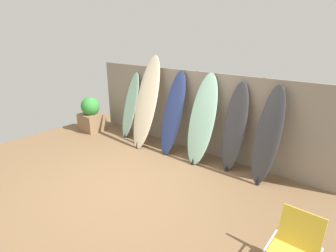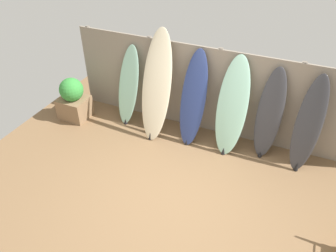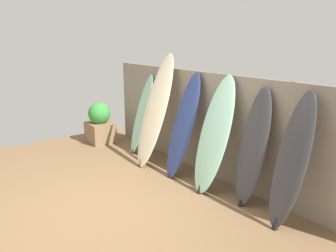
# 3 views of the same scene
# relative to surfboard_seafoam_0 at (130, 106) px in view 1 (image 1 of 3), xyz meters

# --- Properties ---
(ground) EXTENTS (7.68, 7.68, 0.00)m
(ground) POSITION_rel_surfboard_seafoam_0_xyz_m (1.78, -1.68, -0.81)
(ground) COLOR brown
(fence_back) EXTENTS (6.08, 0.11, 1.80)m
(fence_back) POSITION_rel_surfboard_seafoam_0_xyz_m (1.78, 0.33, 0.09)
(fence_back) COLOR gray
(fence_back) RESTS_ON ground
(surfboard_seafoam_0) EXTENTS (0.52, 0.59, 1.64)m
(surfboard_seafoam_0) POSITION_rel_surfboard_seafoam_0_xyz_m (0.00, 0.00, 0.00)
(surfboard_seafoam_0) COLOR #9ED6BC
(surfboard_seafoam_0) RESTS_ON ground
(surfboard_cream_1) EXTENTS (0.64, 0.87, 2.10)m
(surfboard_cream_1) POSITION_rel_surfboard_seafoam_0_xyz_m (0.73, -0.15, 0.23)
(surfboard_cream_1) COLOR beige
(surfboard_cream_1) RESTS_ON ground
(surfboard_navy_2) EXTENTS (0.51, 0.69, 1.80)m
(surfboard_navy_2) POSITION_rel_surfboard_seafoam_0_xyz_m (1.46, -0.08, 0.08)
(surfboard_navy_2) COLOR navy
(surfboard_navy_2) RESTS_ON ground
(surfboard_seafoam_3) EXTENTS (0.59, 0.70, 1.82)m
(surfboard_seafoam_3) POSITION_rel_surfboard_seafoam_0_xyz_m (2.21, -0.07, 0.09)
(surfboard_seafoam_3) COLOR #9ED6BC
(surfboard_seafoam_3) RESTS_ON ground
(surfboard_charcoal_4) EXTENTS (0.46, 0.47, 1.72)m
(surfboard_charcoal_4) POSITION_rel_surfboard_seafoam_0_xyz_m (2.87, 0.05, 0.04)
(surfboard_charcoal_4) COLOR #38383D
(surfboard_charcoal_4) RESTS_ON ground
(surfboard_charcoal_5) EXTENTS (0.48, 0.57, 1.75)m
(surfboard_charcoal_5) POSITION_rel_surfboard_seafoam_0_xyz_m (3.53, -0.03, 0.05)
(surfboard_charcoal_5) COLOR #38383D
(surfboard_charcoal_5) RESTS_ON ground
(beach_chair) EXTENTS (0.50, 0.55, 0.65)m
(beach_chair) POSITION_rel_surfboard_seafoam_0_xyz_m (4.52, -1.72, -0.48)
(beach_chair) COLOR silver
(beach_chair) RESTS_ON ground
(planter_box) EXTENTS (0.60, 0.54, 0.94)m
(planter_box) POSITION_rel_surfboard_seafoam_0_xyz_m (-1.15, -0.42, -0.37)
(planter_box) COLOR #846647
(planter_box) RESTS_ON ground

